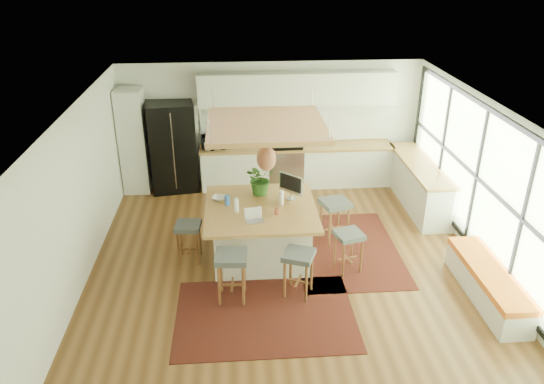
{
  "coord_description": "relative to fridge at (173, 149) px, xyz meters",
  "views": [
    {
      "loc": [
        -0.79,
        -7.45,
        4.87
      ],
      "look_at": [
        -0.2,
        0.5,
        1.1
      ],
      "focal_mm": 34.33,
      "sensor_mm": 36.0,
      "label": 1
    }
  ],
  "objects": [
    {
      "name": "stool_near_left",
      "position": [
        1.23,
        -4.12,
        -0.57
      ],
      "size": [
        0.49,
        0.49,
        0.79
      ],
      "primitive_type": null,
      "rotation": [
        0.0,
        0.0,
        -0.06
      ],
      "color": "#414648",
      "rests_on": "floor"
    },
    {
      "name": "island_bottle_0",
      "position": [
        1.19,
        -2.81,
        0.1
      ],
      "size": [
        0.07,
        0.07,
        0.19
      ],
      "primitive_type": "cylinder",
      "color": "#3979E6",
      "rests_on": "island"
    },
    {
      "name": "wall_right",
      "position": [
        5.4,
        -3.2,
        0.42
      ],
      "size": [
        0.0,
        7.0,
        7.0
      ],
      "primitive_type": "plane",
      "rotation": [
        1.57,
        0.0,
        -1.57
      ],
      "color": "silver",
      "rests_on": "ground"
    },
    {
      "name": "rug_right",
      "position": [
        3.25,
        -2.85,
        -0.92
      ],
      "size": [
        1.8,
        2.6,
        0.01
      ],
      "primitive_type": "cube",
      "color": "black",
      "rests_on": "floor"
    },
    {
      "name": "fridge",
      "position": [
        0.0,
        0.0,
        0.0
      ],
      "size": [
        1.07,
        0.89,
        1.95
      ],
      "primitive_type": null,
      "rotation": [
        0.0,
        0.0,
        0.14
      ],
      "color": "black",
      "rests_on": "floor"
    },
    {
      "name": "right_counter_base",
      "position": [
        5.08,
        -1.2,
        -0.49
      ],
      "size": [
        0.6,
        2.5,
        0.88
      ],
      "primitive_type": "cube",
      "color": "silver",
      "rests_on": "floor"
    },
    {
      "name": "backsplash",
      "position": [
        2.7,
        0.28,
        0.43
      ],
      "size": [
        4.2,
        0.02,
        0.8
      ],
      "primitive_type": "cube",
      "color": "white",
      "rests_on": "wall_back"
    },
    {
      "name": "stool_right_front",
      "position": [
        3.13,
        -3.49,
        -0.57
      ],
      "size": [
        0.51,
        0.51,
        0.71
      ],
      "primitive_type": null,
      "rotation": [
        0.0,
        0.0,
        1.84
      ],
      "color": "#414648",
      "rests_on": "floor"
    },
    {
      "name": "island_bottle_3",
      "position": [
        2.09,
        -2.86,
        0.1
      ],
      "size": [
        0.07,
        0.07,
        0.19
      ],
      "primitive_type": "cylinder",
      "color": "white",
      "rests_on": "island"
    },
    {
      "name": "pantry",
      "position": [
        -0.8,
        -0.02,
        0.2
      ],
      "size": [
        0.55,
        0.6,
        2.25
      ],
      "primitive_type": "cube",
      "color": "silver",
      "rests_on": "floor"
    },
    {
      "name": "window_wall",
      "position": [
        5.37,
        -3.2,
        0.47
      ],
      "size": [
        0.1,
        6.2,
        2.6
      ],
      "primitive_type": null,
      "color": "black",
      "rests_on": "wall_right"
    },
    {
      "name": "monitor",
      "position": [
        2.27,
        -2.64,
        0.26
      ],
      "size": [
        0.48,
        0.48,
        0.46
      ],
      "primitive_type": null,
      "rotation": [
        0.0,
        0.0,
        -0.77
      ],
      "color": "#A5A5AA",
      "rests_on": "island"
    },
    {
      "name": "right_counter_top",
      "position": [
        5.08,
        -1.2,
        -0.03
      ],
      "size": [
        0.64,
        2.54,
        0.05
      ],
      "primitive_type": "cube",
      "color": "olive",
      "rests_on": "right_counter_base"
    },
    {
      "name": "island_bowl",
      "position": [
        1.04,
        -2.58,
        0.03
      ],
      "size": [
        0.3,
        0.3,
        0.06
      ],
      "primitive_type": "imported",
      "rotation": [
        0.0,
        0.0,
        -0.32
      ],
      "color": "white",
      "rests_on": "island"
    },
    {
      "name": "stool_right_back",
      "position": [
        3.08,
        -2.52,
        -0.57
      ],
      "size": [
        0.59,
        0.59,
        0.8
      ],
      "primitive_type": null,
      "rotation": [
        0.0,
        0.0,
        1.87
      ],
      "color": "#414648",
      "rests_on": "floor"
    },
    {
      "name": "island_bottle_2",
      "position": [
        1.99,
        -3.21,
        0.1
      ],
      "size": [
        0.07,
        0.07,
        0.19
      ],
      "primitive_type": "cylinder",
      "color": "#9A4833",
      "rests_on": "island"
    },
    {
      "name": "island",
      "position": [
        1.74,
        -2.91,
        -0.46
      ],
      "size": [
        1.85,
        1.85,
        0.93
      ],
      "primitive_type": null,
      "color": "olive",
      "rests_on": "floor"
    },
    {
      "name": "window_bench",
      "position": [
        5.1,
        -4.4,
        -0.68
      ],
      "size": [
        0.52,
        2.0,
        0.5
      ],
      "primitive_type": null,
      "color": "silver",
      "rests_on": "floor"
    },
    {
      "name": "ceiling",
      "position": [
        2.15,
        -3.2,
        1.78
      ],
      "size": [
        7.0,
        7.0,
        0.0
      ],
      "primitive_type": "plane",
      "rotation": [
        3.14,
        0.0,
        0.0
      ],
      "color": "white",
      "rests_on": "ground"
    },
    {
      "name": "range",
      "position": [
        2.45,
        -0.02,
        -0.43
      ],
      "size": [
        0.76,
        0.62,
        1.0
      ],
      "primitive_type": null,
      "color": "#A5A5AA",
      "rests_on": "floor"
    },
    {
      "name": "floor",
      "position": [
        2.15,
        -3.2,
        -0.93
      ],
      "size": [
        7.0,
        7.0,
        0.0
      ],
      "primitive_type": "plane",
      "color": "#583419",
      "rests_on": "ground"
    },
    {
      "name": "microwave",
      "position": [
        0.9,
        -0.03,
        0.17
      ],
      "size": [
        0.55,
        0.37,
        0.35
      ],
      "primitive_type": "imported",
      "rotation": [
        0.0,
        0.0,
        0.19
      ],
      "color": "#A5A5AA",
      "rests_on": "back_counter_top"
    },
    {
      "name": "rug_near",
      "position": [
        1.71,
        -4.58,
        -0.92
      ],
      "size": [
        2.6,
        1.8,
        0.01
      ],
      "primitive_type": "cube",
      "color": "black",
      "rests_on": "floor"
    },
    {
      "name": "ceiling_panel",
      "position": [
        1.85,
        -2.8,
        1.12
      ],
      "size": [
        1.86,
        1.86,
        0.8
      ],
      "primitive_type": null,
      "color": "olive",
      "rests_on": "ceiling"
    },
    {
      "name": "stool_near_right",
      "position": [
        2.24,
        -4.09,
        -0.57
      ],
      "size": [
        0.57,
        0.57,
        0.74
      ],
      "primitive_type": null,
      "rotation": [
        0.0,
        0.0,
        -0.38
      ],
      "color": "#414648",
      "rests_on": "floor"
    },
    {
      "name": "back_counter_top",
      "position": [
        2.7,
        -0.02,
        -0.03
      ],
      "size": [
        4.24,
        0.64,
        0.05
      ],
      "primitive_type": "cube",
      "color": "olive",
      "rests_on": "back_counter_base"
    },
    {
      "name": "wall_front",
      "position": [
        2.15,
        -6.7,
        0.42
      ],
      "size": [
        6.5,
        0.0,
        6.5
      ],
      "primitive_type": "plane",
      "rotation": [
        -1.57,
        0.0,
        0.0
      ],
      "color": "silver",
      "rests_on": "ground"
    },
    {
      "name": "stool_left_side",
      "position": [
        0.52,
        -2.99,
        -0.57
      ],
      "size": [
        0.45,
        0.45,
        0.7
      ],
      "primitive_type": null,
      "rotation": [
        0.0,
        0.0,
        -1.65
      ],
      "color": "#414648",
      "rests_on": "floor"
    },
    {
      "name": "wall_left",
      "position": [
        -1.1,
        -3.2,
        0.42
      ],
      "size": [
        0.0,
        7.0,
        7.0
      ],
      "primitive_type": "plane",
      "rotation": [
        1.57,
        0.0,
        1.57
      ],
      "color": "silver",
      "rests_on": "ground"
    },
    {
      "name": "laptop",
      "position": [
        1.62,
        -3.4,
        0.12
      ],
      "size": [
        0.34,
        0.35,
        0.21
      ],
      "primitive_type": null,
      "rotation": [
        0.0,
        0.0,
        0.21
      ],
      "color": "#A5A5AA",
      "rests_on": "island"
    },
    {
      "name": "upper_cabinets",
      "position": [
        2.7,
        0.12,
        1.22
      ],
      "size": [
        4.2,
        0.34,
        0.7
      ],
      "primitive_type": "cube",
      "color": "silver",
      "rests_on": "wall_back"
    },
    {
      "name": "back_counter_base",
      "position": [
        2.7,
        -0.02,
        -0.49
      ],
      "size": [
        4.2,
        0.6,
        0.88
      ],
      "primitive_type": "cube",
      "color": "silver",
      "rests_on": "floor"
    },
    {
      "name": "island_plant",
      "position": [
        1.77,
        -2.38,
        0.23
      ],
      "size": [
        0.78,
        0.79,
        0.46
      ],
      "primitive_type": "imported",
      "rotation": [
        0.0,
        0.0,
        0.7
      ],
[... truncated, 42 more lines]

